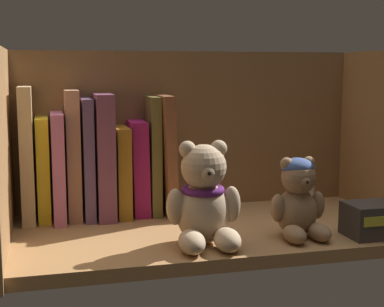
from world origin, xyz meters
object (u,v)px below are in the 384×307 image
object	(u,v)px
book_0	(27,154)
teddy_bear_larger	(204,201)
book_8	(152,155)
teddy_bear_smaller	(299,199)
book_9	(164,154)
book_7	(138,167)
book_5	(103,155)
book_1	(43,169)
small_product_box	(373,220)
book_4	(87,158)
book_3	(73,154)
book_6	(121,171)
pillar_candle	(301,191)
book_2	(58,166)

from	to	relation	value
book_0	teddy_bear_larger	size ratio (longest dim) A/B	1.48
book_8	teddy_bear_smaller	distance (cm)	28.96
book_9	book_7	bearing A→B (deg)	180.00
book_5	book_9	distance (cm)	11.09
book_1	small_product_box	size ratio (longest dim) A/B	2.07
book_0	book_4	size ratio (longest dim) A/B	1.10
book_4	small_product_box	distance (cm)	49.46
book_4	book_8	distance (cm)	11.73
book_3	book_6	distance (cm)	9.05
teddy_bear_larger	book_9	bearing A→B (deg)	94.18
book_3	book_4	size ratio (longest dim) A/B	1.07
book_5	book_7	xyz separation A→B (cm)	(6.15, 0.00, -2.47)
book_9	book_0	bearing A→B (deg)	180.00
book_5	teddy_bear_smaller	size ratio (longest dim) A/B	1.74
book_0	book_3	xyz separation A→B (cm)	(7.69, 0.00, -0.34)
book_7	pillar_candle	xyz separation A→B (cm)	(28.24, -8.79, -4.01)
book_4	book_2	bearing A→B (deg)	180.00
book_8	small_product_box	distance (cm)	39.82
teddy_bear_larger	pillar_candle	world-z (taller)	teddy_bear_larger
book_2	book_8	xyz separation A→B (cm)	(16.81, 0.00, 1.26)
book_0	book_8	distance (cm)	21.91
book_3	book_5	size ratio (longest dim) A/B	1.03
book_3	book_7	size ratio (longest dim) A/B	1.33
book_3	book_8	xyz separation A→B (cm)	(14.20, 0.00, -0.64)
book_1	book_0	bearing A→B (deg)	180.00
book_3	book_7	xyz separation A→B (cm)	(11.47, 0.00, -2.81)
book_4	book_8	bearing A→B (deg)	0.00
book_3	book_1	bearing A→B (deg)	180.00
book_1	book_8	size ratio (longest dim) A/B	0.84
book_0	teddy_bear_smaller	distance (cm)	46.58
book_1	book_9	distance (cm)	21.60
book_1	teddy_bear_larger	world-z (taller)	book_1
book_5	small_product_box	bearing A→B (deg)	-30.88
book_2	pillar_candle	xyz separation A→B (cm)	(42.32, -8.79, -4.92)
teddy_bear_larger	teddy_bear_smaller	size ratio (longest dim) A/B	1.24
book_9	pillar_candle	world-z (taller)	book_9
book_1	book_2	bearing A→B (deg)	0.00
book_3	pillar_candle	xyz separation A→B (cm)	(39.71, -8.79, -6.82)
book_0	book_5	world-z (taller)	book_0
book_0	teddy_bear_smaller	world-z (taller)	book_0
book_4	teddy_bear_larger	distance (cm)	26.80
book_6	small_product_box	xyz separation A→B (cm)	(36.66, -23.80, -5.38)
book_3	book_6	world-z (taller)	book_3
book_4	book_6	world-z (taller)	book_4
teddy_bear_smaller	pillar_candle	size ratio (longest dim) A/B	1.41
book_1	small_product_box	bearing A→B (deg)	-25.36
book_1	book_8	distance (cm)	19.39
book_7	book_5	bearing A→B (deg)	180.00
book_3	book_9	size ratio (longest dim) A/B	1.05
book_0	book_8	xyz separation A→B (cm)	(21.89, 0.00, -0.98)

